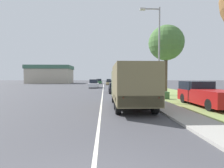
# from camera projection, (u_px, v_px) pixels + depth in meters

# --- Properties ---
(ground_plane) EXTENTS (180.00, 180.00, 0.00)m
(ground_plane) POSITION_uv_depth(u_px,v_px,m) (104.00, 86.00, 42.40)
(ground_plane) COLOR #424247
(lane_centre_stripe) EXTENTS (0.12, 120.00, 0.00)m
(lane_centre_stripe) POSITION_uv_depth(u_px,v_px,m) (104.00, 86.00, 42.40)
(lane_centre_stripe) COLOR silver
(lane_centre_stripe) RESTS_ON ground
(sidewalk_right) EXTENTS (1.80, 120.00, 0.12)m
(sidewalk_right) POSITION_uv_depth(u_px,v_px,m) (122.00, 86.00, 42.59)
(sidewalk_right) COLOR #9E9B93
(sidewalk_right) RESTS_ON ground
(grass_strip_right) EXTENTS (7.00, 120.00, 0.02)m
(grass_strip_right) POSITION_uv_depth(u_px,v_px,m) (140.00, 86.00, 42.78)
(grass_strip_right) COLOR olive
(grass_strip_right) RESTS_ON ground
(military_truck) EXTENTS (2.42, 7.06, 2.93)m
(military_truck) POSITION_uv_depth(u_px,v_px,m) (131.00, 84.00, 12.16)
(military_truck) COLOR #606647
(military_truck) RESTS_ON ground
(car_nearest_ahead) EXTENTS (1.89, 4.80, 1.36)m
(car_nearest_ahead) POSITION_uv_depth(u_px,v_px,m) (115.00, 88.00, 24.27)
(car_nearest_ahead) COLOR black
(car_nearest_ahead) RESTS_ON ground
(car_second_ahead) EXTENTS (1.79, 4.82, 1.71)m
(car_second_ahead) POSITION_uv_depth(u_px,v_px,m) (94.00, 84.00, 35.77)
(car_second_ahead) COLOR silver
(car_second_ahead) RESTS_ON ground
(car_third_ahead) EXTENTS (1.76, 4.11, 1.36)m
(car_third_ahead) POSITION_uv_depth(u_px,v_px,m) (109.00, 83.00, 50.05)
(car_third_ahead) COLOR tan
(car_third_ahead) RESTS_ON ground
(car_fourth_ahead) EXTENTS (1.85, 3.99, 1.66)m
(car_fourth_ahead) POSITION_uv_depth(u_px,v_px,m) (99.00, 82.00, 58.70)
(car_fourth_ahead) COLOR #336B3D
(car_fourth_ahead) RESTS_ON ground
(car_farthest_ahead) EXTENTS (1.78, 4.72, 1.53)m
(car_farthest_ahead) POSITION_uv_depth(u_px,v_px,m) (109.00, 81.00, 67.47)
(car_farthest_ahead) COLOR #336B3D
(car_farthest_ahead) RESTS_ON ground
(pickup_truck) EXTENTS (2.02, 5.44, 1.78)m
(pickup_truck) POSITION_uv_depth(u_px,v_px,m) (205.00, 94.00, 12.88)
(pickup_truck) COLOR maroon
(pickup_truck) RESTS_ON grass_strip_right
(lamp_post) EXTENTS (1.69, 0.24, 7.73)m
(lamp_post) POSITION_uv_depth(u_px,v_px,m) (157.00, 46.00, 14.35)
(lamp_post) COLOR gray
(lamp_post) RESTS_ON sidewalk_right
(tree_mid_right) EXTENTS (4.08, 4.08, 8.18)m
(tree_mid_right) POSITION_uv_depth(u_px,v_px,m) (166.00, 43.00, 20.41)
(tree_mid_right) COLOR #4C3D2D
(tree_mid_right) RESTS_ON grass_strip_right
(utility_box) EXTENTS (0.55, 0.45, 0.70)m
(utility_box) POSITION_uv_depth(u_px,v_px,m) (166.00, 95.00, 16.90)
(utility_box) COLOR #3D7042
(utility_box) RESTS_ON grass_strip_right
(building_distant) EXTENTS (15.24, 10.57, 6.39)m
(building_distant) POSITION_uv_depth(u_px,v_px,m) (51.00, 74.00, 63.44)
(building_distant) COLOR #B2A893
(building_distant) RESTS_ON ground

